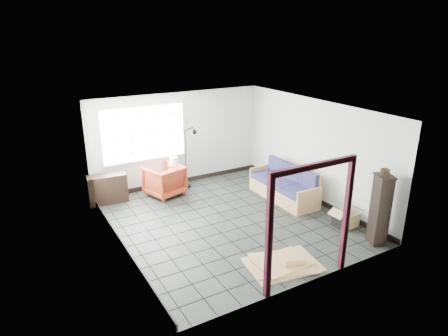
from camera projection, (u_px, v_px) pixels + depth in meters
ground at (228, 220)px, 9.28m from camera, size 5.50×5.50×0.00m
room_shell at (228, 151)px, 8.74m from camera, size 5.02×5.52×2.61m
window_panel at (144, 134)px, 10.48m from camera, size 2.32×0.08×1.52m
doorway_trim at (311, 210)px, 6.61m from camera, size 1.80×0.08×2.20m
futon_sofa at (285, 187)px, 10.37m from camera, size 0.78×2.03×0.90m
armchair at (164, 179)px, 10.55m from camera, size 1.06×1.03×0.89m
side_table at (175, 174)px, 10.95m from camera, size 0.48×0.48×0.51m
table_lamp at (174, 162)px, 10.74m from camera, size 0.34×0.34×0.44m
projector at (176, 170)px, 10.88m from camera, size 0.34×0.30×0.10m
floor_lamp at (190, 155)px, 10.92m from camera, size 0.46×0.45×1.74m
console_shelf at (108, 189)px, 10.11m from camera, size 0.99×0.45×0.74m
tall_shelf at (380, 209)px, 8.07m from camera, size 0.45×0.50×1.50m
pot at (385, 172)px, 7.79m from camera, size 0.22×0.22×0.13m
open_box at (346, 219)px, 8.97m from camera, size 0.79×0.41×0.45m
cardboard_pile at (284, 263)px, 7.50m from camera, size 1.47×1.22×0.20m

